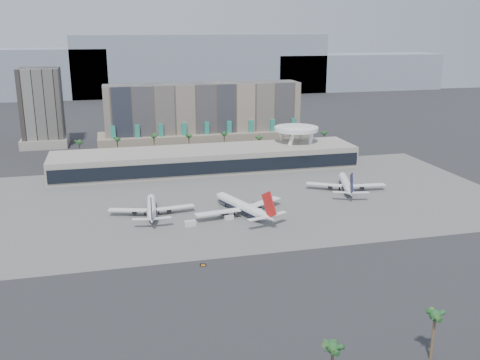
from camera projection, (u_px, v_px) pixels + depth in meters
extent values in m
plane|color=#232326|center=(260.00, 243.00, 199.38)|extent=(900.00, 900.00, 0.00)
cube|color=#5B5B59|center=(228.00, 199.00, 250.72)|extent=(260.00, 130.00, 0.06)
cube|color=gray|center=(201.00, 64.00, 642.38)|extent=(300.00, 60.00, 70.00)
cube|color=gray|center=(354.00, 72.00, 691.90)|extent=(220.00, 60.00, 45.00)
cube|color=gray|center=(203.00, 115.00, 359.30)|extent=(130.00, 22.00, 42.00)
cube|color=gray|center=(204.00, 139.00, 361.82)|extent=(140.00, 30.00, 10.00)
cube|color=#278974|center=(114.00, 140.00, 337.56)|extent=(3.00, 2.00, 18.00)
cube|color=#278974|center=(138.00, 139.00, 341.02)|extent=(3.00, 2.00, 18.00)
cube|color=#278974|center=(161.00, 138.00, 344.47)|extent=(3.00, 2.00, 18.00)
cube|color=#278974|center=(184.00, 137.00, 347.93)|extent=(3.00, 2.00, 18.00)
cube|color=#278974|center=(207.00, 136.00, 351.39)|extent=(3.00, 2.00, 18.00)
cube|color=#278974|center=(229.00, 135.00, 354.84)|extent=(3.00, 2.00, 18.00)
cube|color=#278974|center=(251.00, 134.00, 358.30)|extent=(3.00, 2.00, 18.00)
cube|color=#278974|center=(272.00, 133.00, 361.76)|extent=(3.00, 2.00, 18.00)
cube|color=#278974|center=(293.00, 132.00, 365.21)|extent=(3.00, 2.00, 18.00)
cube|color=black|center=(42.00, 108.00, 357.06)|extent=(26.00, 26.00, 52.00)
cube|color=#B7B0A1|center=(45.00, 141.00, 363.38)|extent=(30.00, 30.00, 6.00)
cube|color=#B7B0A1|center=(207.00, 159.00, 300.43)|extent=(170.00, 32.00, 12.00)
cube|color=black|center=(212.00, 167.00, 285.44)|extent=(168.00, 0.60, 7.00)
cube|color=black|center=(207.00, 147.00, 298.44)|extent=(170.00, 12.00, 2.50)
cylinder|color=white|center=(302.00, 141.00, 324.74)|extent=(6.98, 6.99, 21.89)
cylinder|color=white|center=(282.00, 142.00, 321.81)|extent=(6.98, 6.99, 21.89)
cylinder|color=white|center=(289.00, 147.00, 309.92)|extent=(6.98, 6.99, 21.89)
cylinder|color=white|center=(310.00, 145.00, 312.86)|extent=(6.98, 6.99, 21.89)
cylinder|color=white|center=(296.00, 129.00, 314.86)|extent=(26.00, 26.00, 2.20)
cylinder|color=white|center=(296.00, 127.00, 314.50)|extent=(16.00, 16.00, 1.20)
cylinder|color=brown|center=(80.00, 153.00, 316.97)|extent=(0.70, 0.70, 12.00)
sphere|color=#215426|center=(79.00, 143.00, 315.40)|extent=(2.80, 2.80, 2.80)
cylinder|color=brown|center=(118.00, 151.00, 322.04)|extent=(0.70, 0.70, 12.00)
sphere|color=#215426|center=(117.00, 141.00, 320.47)|extent=(2.80, 2.80, 2.80)
cylinder|color=brown|center=(155.00, 149.00, 327.11)|extent=(0.70, 0.70, 12.00)
sphere|color=#215426|center=(154.00, 140.00, 325.54)|extent=(2.80, 2.80, 2.80)
cylinder|color=brown|center=(189.00, 147.00, 331.95)|extent=(0.70, 0.70, 12.00)
sphere|color=#215426|center=(188.00, 138.00, 330.38)|extent=(2.80, 2.80, 2.80)
cylinder|color=brown|center=(225.00, 145.00, 337.25)|extent=(0.70, 0.70, 12.00)
sphere|color=#215426|center=(225.00, 136.00, 335.68)|extent=(2.80, 2.80, 2.80)
cylinder|color=brown|center=(258.00, 143.00, 342.32)|extent=(0.70, 0.70, 12.00)
sphere|color=#215426|center=(258.00, 135.00, 340.76)|extent=(2.80, 2.80, 2.80)
cylinder|color=brown|center=(291.00, 142.00, 347.39)|extent=(0.70, 0.70, 12.00)
sphere|color=#215426|center=(291.00, 133.00, 345.83)|extent=(2.80, 2.80, 2.80)
cylinder|color=brown|center=(324.00, 140.00, 352.69)|extent=(0.70, 0.70, 12.00)
sphere|color=#215426|center=(324.00, 131.00, 351.13)|extent=(2.80, 2.80, 2.80)
cylinder|color=white|center=(152.00, 207.00, 229.57)|extent=(5.49, 25.11, 3.65)
cylinder|color=#0F1434|center=(152.00, 207.00, 229.60)|extent=(5.38, 24.61, 3.58)
cone|color=white|center=(151.00, 197.00, 243.10)|extent=(3.95, 4.37, 3.65)
cone|color=white|center=(152.00, 219.00, 214.22)|extent=(4.25, 8.47, 3.65)
cube|color=white|center=(128.00, 210.00, 227.24)|extent=(16.80, 8.11, 0.32)
cube|color=white|center=(175.00, 207.00, 230.46)|extent=(16.77, 5.83, 0.32)
cylinder|color=black|center=(134.00, 211.00, 228.36)|extent=(2.27, 3.79, 2.01)
cylinder|color=black|center=(169.00, 209.00, 230.71)|extent=(2.27, 3.79, 2.01)
cube|color=#0F1434|center=(151.00, 209.00, 211.62)|extent=(1.07, 8.30, 9.61)
cube|color=white|center=(141.00, 219.00, 212.57)|extent=(7.56, 3.51, 0.23)
cube|color=white|center=(162.00, 218.00, 213.89)|extent=(7.42, 2.48, 0.23)
cylinder|color=black|center=(152.00, 205.00, 239.48)|extent=(0.46, 0.46, 1.46)
cylinder|color=black|center=(145.00, 213.00, 228.93)|extent=(0.64, 0.64, 1.46)
cylinder|color=black|center=(159.00, 213.00, 229.87)|extent=(0.64, 0.64, 1.46)
cylinder|color=white|center=(240.00, 205.00, 229.85)|extent=(14.26, 29.06, 4.31)
cylinder|color=#0F1434|center=(240.00, 205.00, 229.89)|extent=(13.98, 28.48, 4.22)
cone|color=white|center=(219.00, 195.00, 243.25)|extent=(5.73, 6.04, 4.31)
cone|color=white|center=(266.00, 217.00, 214.64)|extent=(7.41, 10.59, 4.31)
cube|color=white|center=(218.00, 212.00, 222.76)|extent=(19.81, 7.08, 0.38)
cube|color=white|center=(263.00, 202.00, 235.57)|extent=(18.69, 14.02, 0.38)
cylinder|color=black|center=(224.00, 213.00, 225.23)|extent=(3.72, 4.87, 2.37)
cylinder|color=black|center=(257.00, 206.00, 234.55)|extent=(3.72, 4.87, 2.37)
cube|color=red|center=(269.00, 205.00, 211.82)|extent=(3.91, 9.36, 11.34)
cube|color=white|center=(258.00, 219.00, 211.02)|extent=(8.93, 4.16, 0.27)
cube|color=white|center=(278.00, 214.00, 216.26)|extent=(8.71, 6.18, 0.27)
cylinder|color=black|center=(226.00, 205.00, 239.79)|extent=(0.54, 0.54, 1.72)
cylinder|color=black|center=(235.00, 214.00, 227.95)|extent=(0.75, 0.75, 1.72)
cylinder|color=black|center=(248.00, 211.00, 231.68)|extent=(0.75, 0.75, 1.72)
cylinder|color=white|center=(346.00, 183.00, 263.84)|extent=(11.54, 26.35, 3.87)
cylinder|color=#0F1434|center=(346.00, 183.00, 263.88)|extent=(11.31, 25.83, 3.79)
cone|color=white|center=(342.00, 175.00, 278.37)|extent=(4.99, 5.31, 3.87)
cone|color=white|center=(351.00, 193.00, 247.38)|extent=(6.28, 9.46, 3.87)
cube|color=white|center=(324.00, 184.00, 263.68)|extent=(17.08, 11.89, 0.34)
cube|color=white|center=(368.00, 185.00, 262.46)|extent=(17.70, 5.46, 0.34)
cylinder|color=black|center=(330.00, 186.00, 264.25)|extent=(3.18, 4.33, 2.13)
cylinder|color=black|center=(362.00, 187.00, 263.36)|extent=(3.18, 4.33, 2.13)
cube|color=#0F1434|center=(352.00, 183.00, 244.61)|extent=(3.07, 8.53, 10.19)
cube|color=white|center=(341.00, 192.00, 246.57)|extent=(7.91, 5.23, 0.24)
cube|color=white|center=(360.00, 193.00, 246.07)|extent=(7.98, 3.35, 0.24)
cylinder|color=black|center=(343.00, 183.00, 274.47)|extent=(0.48, 0.48, 1.55)
cylinder|color=black|center=(339.00, 189.00, 263.84)|extent=(0.68, 0.68, 1.55)
cylinder|color=black|center=(352.00, 189.00, 263.48)|extent=(0.68, 0.68, 1.55)
cube|color=silver|center=(190.00, 223.00, 216.08)|extent=(4.74, 2.66, 2.22)
cube|color=silver|center=(229.00, 217.00, 223.73)|extent=(4.12, 2.83, 1.95)
cube|color=black|center=(203.00, 265.00, 179.73)|extent=(2.08, 0.93, 0.95)
cube|color=orange|center=(203.00, 265.00, 179.57)|extent=(1.46, 0.52, 0.57)
cylinder|color=black|center=(201.00, 266.00, 179.61)|extent=(0.11, 0.11, 0.57)
cylinder|color=black|center=(205.00, 265.00, 179.96)|extent=(0.11, 0.11, 0.57)
sphere|color=#215426|center=(333.00, 348.00, 116.74)|extent=(2.80, 2.80, 2.80)
cylinder|color=brown|center=(433.00, 337.00, 127.81)|extent=(0.70, 0.70, 12.20)
sphere|color=#215426|center=(435.00, 315.00, 126.22)|extent=(2.80, 2.80, 2.80)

